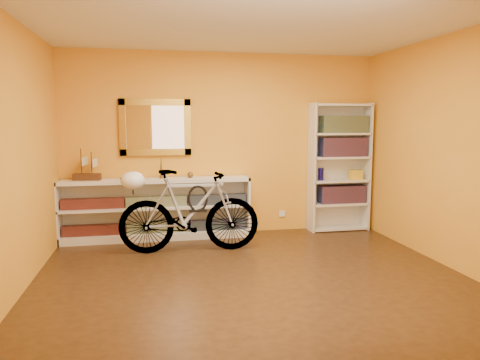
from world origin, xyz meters
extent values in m
cube|color=#311C0D|center=(0.00, 0.00, -0.01)|extent=(4.50, 4.00, 0.01)
cube|color=silver|center=(0.00, 0.00, 2.60)|extent=(4.50, 4.00, 0.01)
cube|color=orange|center=(0.00, 2.00, 1.30)|extent=(4.50, 0.01, 2.60)
cube|color=orange|center=(-2.25, 0.00, 1.30)|extent=(0.01, 4.00, 2.60)
cube|color=orange|center=(2.25, 0.00, 1.30)|extent=(0.01, 4.00, 2.60)
cube|color=olive|center=(-0.95, 1.97, 1.55)|extent=(0.98, 0.06, 0.78)
cube|color=silver|center=(0.90, 1.99, 0.25)|extent=(0.09, 0.02, 0.09)
cube|color=black|center=(-0.96, 1.79, 0.17)|extent=(2.50, 0.13, 0.14)
cube|color=navy|center=(-0.96, 1.79, 0.54)|extent=(2.50, 0.13, 0.14)
imported|color=black|center=(-1.38, 1.81, 0.85)|extent=(0.00, 0.00, 0.00)
cone|color=brown|center=(-0.89, 1.81, 1.01)|extent=(0.05, 0.05, 0.32)
sphere|color=brown|center=(-0.49, 1.81, 0.89)|extent=(0.08, 0.08, 0.08)
cube|color=maroon|center=(1.79, 1.84, 0.55)|extent=(0.70, 0.22, 0.26)
cube|color=maroon|center=(1.79, 1.84, 1.25)|extent=(0.70, 0.22, 0.28)
cube|color=navy|center=(1.79, 1.84, 1.59)|extent=(0.70, 0.22, 0.25)
cylinder|color=#17148F|center=(1.44, 1.82, 0.86)|extent=(0.08, 0.08, 0.19)
cube|color=maroon|center=(1.54, 1.87, 1.55)|extent=(0.15, 0.15, 0.16)
cube|color=gold|center=(1.99, 1.80, 0.84)|extent=(0.19, 0.14, 0.14)
imported|color=silver|center=(-0.56, 1.10, 0.52)|extent=(0.52, 1.79, 1.05)
ellipsoid|color=white|center=(-1.24, 1.12, 0.92)|extent=(0.29, 0.28, 0.22)
torus|color=black|center=(-0.46, 1.09, 0.68)|extent=(0.25, 0.03, 0.25)
camera|label=1|loc=(-1.00, -4.38, 1.63)|focal=33.41mm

